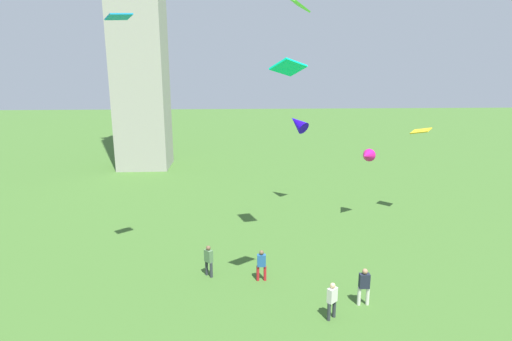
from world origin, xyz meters
The scene contains 10 objects.
person_1 centered at (-1.33, 19.63, 0.92)m, with size 0.51×0.26×1.63m.
person_2 centered at (3.10, 17.14, 1.00)m, with size 0.55×0.27×1.77m.
person_3 centered at (1.42, 16.17, 0.94)m, with size 0.49×0.47×1.67m.
person_4 centered at (-3.99, 20.24, 0.95)m, with size 0.48×0.49×1.68m.
kite_flying_1 centered at (10.51, 28.65, 6.25)m, with size 1.45×1.51×0.51m.
kite_flying_2 centered at (-0.48, 17.15, 10.42)m, with size 1.57×1.44×0.71m.
kite_flying_3 centered at (-7.81, 21.05, 12.71)m, with size 1.32×1.27×0.33m.
kite_flying_5 centered at (0.62, 22.63, 13.63)m, with size 1.28×1.80×1.06m.
kite_flying_6 centered at (6.47, 27.82, 4.68)m, with size 1.49×1.60×1.01m.
kite_flying_7 centered at (2.30, 31.81, 6.48)m, with size 1.88×1.98×1.58m.
Camera 1 is at (-2.69, 0.88, 10.22)m, focal length 28.70 mm.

